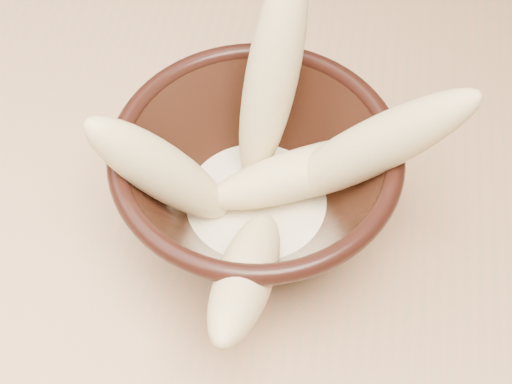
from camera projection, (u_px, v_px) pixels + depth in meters
table at (64, 177)px, 0.67m from camera, size 1.20×0.80×0.75m
bowl at (256, 185)px, 0.50m from camera, size 0.19×0.19×0.11m
milk_puddle at (256, 205)px, 0.52m from camera, size 0.11×0.11×0.02m
banana_upright at (272, 77)px, 0.48m from camera, size 0.06×0.10×0.17m
banana_left at (162, 171)px, 0.46m from camera, size 0.11×0.06×0.13m
banana_right at (368, 150)px, 0.46m from camera, size 0.14×0.04×0.15m
banana_across at (307, 172)px, 0.50m from camera, size 0.15×0.09×0.05m
banana_front at (247, 273)px, 0.44m from camera, size 0.04×0.15×0.10m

